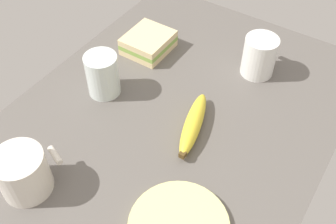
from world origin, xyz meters
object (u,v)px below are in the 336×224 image
object	(u,v)px
coffee_mug_black	(23,172)
coffee_mug_milky	(259,56)
glass_of_milk	(104,76)
sandwich_main	(148,43)
banana	(193,124)

from	to	relation	value
coffee_mug_black	coffee_mug_milky	world-z (taller)	coffee_mug_milky
glass_of_milk	coffee_mug_milky	bearing A→B (deg)	132.88
coffee_mug_milky	sandwich_main	distance (cm)	27.29
coffee_mug_milky	banana	xyz separation A→B (cm)	(23.60, -3.47, -3.20)
coffee_mug_milky	glass_of_milk	world-z (taller)	glass_of_milk
coffee_mug_black	sandwich_main	bearing A→B (deg)	-174.32
coffee_mug_black	glass_of_milk	xyz separation A→B (cm)	(-27.86, -4.28, -0.34)
sandwich_main	coffee_mug_milky	bearing A→B (deg)	105.14
coffee_mug_milky	coffee_mug_black	bearing A→B (deg)	-22.68
coffee_mug_milky	sandwich_main	size ratio (longest dim) A/B	0.86
coffee_mug_milky	sandwich_main	xyz separation A→B (cm)	(7.09, -26.21, -2.73)
glass_of_milk	coffee_mug_black	bearing A→B (deg)	8.73
glass_of_milk	banana	bearing A→B (deg)	91.43
coffee_mug_milky	banana	world-z (taller)	coffee_mug_milky
coffee_mug_black	glass_of_milk	world-z (taller)	glass_of_milk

